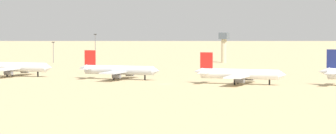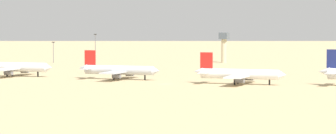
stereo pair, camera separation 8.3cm
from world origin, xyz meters
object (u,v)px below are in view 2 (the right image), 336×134
Objects in this scene: parked_jet_teal_1 at (12,67)px; parked_jet_red_3 at (239,74)px; control_tower at (224,44)px; light_pole_mid at (95,47)px; parked_jet_red_2 at (118,70)px; light_pole_east at (53,50)px.

parked_jet_teal_1 is 109.15m from parked_jet_red_3.
control_tower reaches higher than light_pole_mid.
control_tower is at bearing 28.86° from light_pole_mid.
light_pole_east is (-95.03, 109.51, 3.37)m from parked_jet_red_2.
control_tower reaches higher than parked_jet_red_3.
light_pole_east is at bearing 106.23° from parked_jet_teal_1.
parked_jet_red_2 is at bearing -49.05° from light_pole_east.
parked_jet_red_2 is at bearing -89.40° from control_tower.
light_pole_east reaches higher than parked_jet_red_3.
parked_jet_red_3 is at bearing -7.73° from parked_jet_teal_1.
light_pole_mid is at bearing 119.19° from parked_jet_red_2.
parked_jet_red_3 reaches higher than parked_jet_red_2.
light_pole_east is (-150.75, 115.56, 3.33)m from parked_jet_red_3.
parked_jet_teal_1 is 1.06× the size of parked_jet_red_2.
control_tower is at bearing 88.47° from parked_jet_red_2.
parked_jet_red_2 is at bearing 171.56° from parked_jet_red_3.
light_pole_mid is (-68.95, 113.29, 5.86)m from parked_jet_red_2.
parked_jet_red_3 is at bearing -43.75° from light_pole_mid.
parked_jet_teal_1 is 3.16× the size of light_pole_east.
parked_jet_red_3 is 3.02× the size of light_pole_east.
parked_jet_red_2 is 150.58m from control_tower.
parked_jet_red_2 is 145.03m from light_pole_east.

